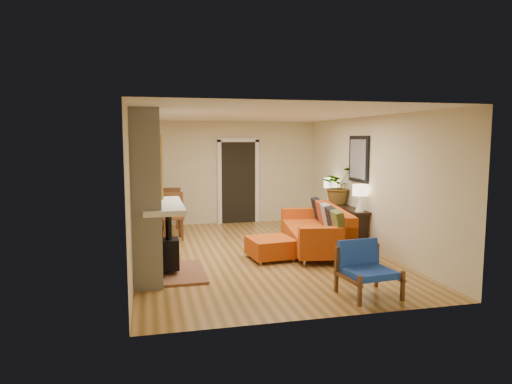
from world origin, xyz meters
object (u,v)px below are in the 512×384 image
Objects in this scene: ottoman at (271,247)px; sofa at (319,230)px; dining_table at (168,205)px; lamp_near at (360,195)px; blue_chair at (365,266)px; houseplant at (338,186)px; lamp_far at (330,187)px; console_table at (344,213)px.

sofa is at bearing 20.59° from ottoman.
dining_table is 4.32m from lamp_near.
sofa is 2.52m from blue_chair.
blue_chair reaches higher than ottoman.
ottoman is 2.63m from houseplant.
houseplant reaches higher than blue_chair.
blue_chair is 1.44× the size of lamp_near.
houseplant is at bearing 37.84° from ottoman.
lamp_far is (0.00, 1.52, 0.00)m from lamp_near.
blue_chair is at bearing -69.17° from ottoman.
sofa is at bearing 83.27° from blue_chair.
sofa is at bearing -176.75° from lamp_near.
houseplant is (1.94, 1.51, 0.91)m from ottoman.
blue_chair is 0.42× the size of console_table.
blue_chair is 3.85m from houseplant.
blue_chair is at bearing -114.46° from lamp_near.
sofa is 4.56× the size of lamp_far.
sofa is 4.56× the size of lamp_near.
ottoman is 2.24m from blue_chair.
console_table is (1.95, 1.20, 0.35)m from ottoman.
lamp_far is (1.16, 4.06, 0.66)m from blue_chair.
houseplant is (-0.01, 1.05, 0.07)m from lamp_near.
sofa is 1.33× the size of dining_table.
console_table is at bearing 42.61° from sofa.
houseplant reaches higher than lamp_near.
sofa is at bearing -40.14° from dining_table.
houseplant is (1.15, 3.60, 0.73)m from blue_chair.
sofa is 1.91m from lamp_far.
lamp_far is (0.00, 0.77, 0.49)m from console_table.
lamp_far is (1.95, 1.98, 0.84)m from ottoman.
blue_chair is 0.95× the size of houseplant.
ottoman is at bearing -142.16° from houseplant.
console_table is 2.25× the size of houseplant.
lamp_near reaches higher than dining_table.
ottoman is 1.03× the size of houseplant.
lamp_far reaches higher than ottoman.
dining_table is 2.25× the size of houseplant.
console_table is (0.86, 0.79, 0.17)m from sofa.
console_table is 3.43× the size of lamp_near.
sofa is 1.19m from console_table.
lamp_far is at bearing 90.00° from lamp_near.
ottoman is at bearing -159.41° from sofa.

